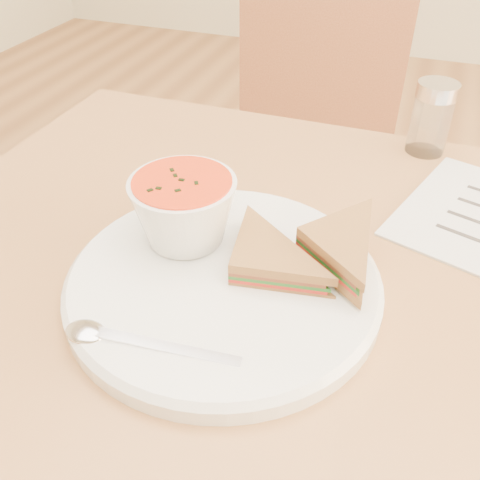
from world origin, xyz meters
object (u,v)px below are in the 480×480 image
at_px(condiment_shaker, 431,118).
at_px(soup_bowl, 184,213).
at_px(plate, 224,283).
at_px(chair_far, 318,205).
at_px(dining_table, 312,474).

bearing_deg(condiment_shaker, soup_bowl, -123.87).
xyz_separation_m(plate, soup_bowl, (-0.06, 0.04, 0.05)).
bearing_deg(plate, chair_far, 92.86).
bearing_deg(dining_table, chair_far, 103.06).
xyz_separation_m(dining_table, plate, (-0.11, -0.05, 0.38)).
xyz_separation_m(dining_table, condiment_shaker, (0.05, 0.31, 0.42)).
xyz_separation_m(chair_far, soup_bowl, (-0.02, -0.63, 0.38)).
bearing_deg(condiment_shaker, dining_table, -99.66).
distance_m(chair_far, condiment_shaker, 0.52).
bearing_deg(dining_table, soup_bowl, -175.31).
bearing_deg(plate, condiment_shaker, 66.04).
bearing_deg(soup_bowl, dining_table, 4.69).
relative_size(dining_table, soup_bowl, 9.25).
distance_m(dining_table, condiment_shaker, 0.53).
xyz_separation_m(chair_far, plate, (0.03, -0.66, 0.34)).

